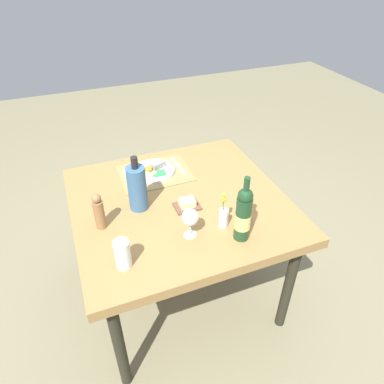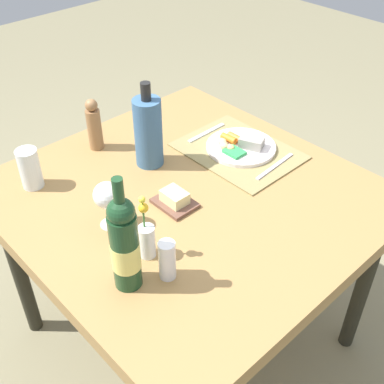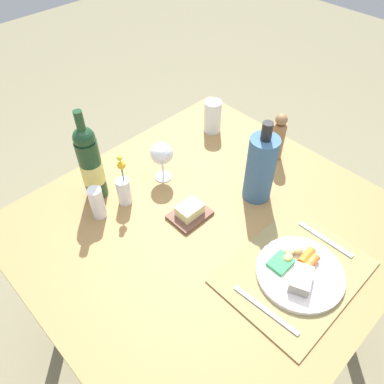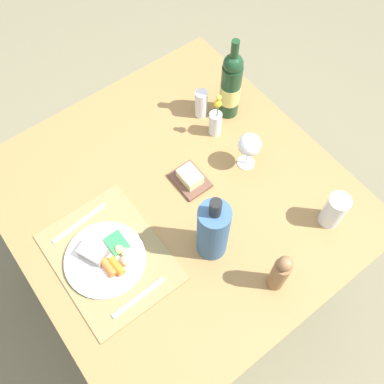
% 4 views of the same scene
% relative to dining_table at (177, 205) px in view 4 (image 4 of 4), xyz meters
% --- Properties ---
extents(ground_plane, '(8.00, 8.00, 0.00)m').
position_rel_dining_table_xyz_m(ground_plane, '(0.00, 0.00, -0.68)').
color(ground_plane, '#7A7355').
extents(dining_table, '(1.12, 1.07, 0.75)m').
position_rel_dining_table_xyz_m(dining_table, '(0.00, 0.00, 0.00)').
color(dining_table, olive).
rests_on(dining_table, ground_plane).
extents(placemat, '(0.41, 0.32, 0.01)m').
position_rel_dining_table_xyz_m(placemat, '(0.05, -0.30, 0.07)').
color(placemat, olive).
rests_on(placemat, dining_table).
extents(dinner_plate, '(0.25, 0.25, 0.05)m').
position_rel_dining_table_xyz_m(dinner_plate, '(0.05, -0.31, 0.09)').
color(dinner_plate, white).
rests_on(dinner_plate, placemat).
extents(fork, '(0.03, 0.20, 0.00)m').
position_rel_dining_table_xyz_m(fork, '(-0.11, -0.31, 0.08)').
color(fork, silver).
rests_on(fork, placemat).
extents(knife, '(0.02, 0.18, 0.00)m').
position_rel_dining_table_xyz_m(knife, '(0.21, -0.29, 0.08)').
color(knife, silver).
rests_on(knife, placemat).
extents(wine_glass, '(0.08, 0.08, 0.15)m').
position_rel_dining_table_xyz_m(wine_glass, '(0.04, 0.27, 0.18)').
color(wine_glass, white).
rests_on(wine_glass, dining_table).
extents(salt_shaker, '(0.05, 0.05, 0.12)m').
position_rel_dining_table_xyz_m(salt_shaker, '(-0.23, 0.28, 0.13)').
color(salt_shaker, white).
rests_on(salt_shaker, dining_table).
extents(water_tumbler, '(0.07, 0.07, 0.14)m').
position_rel_dining_table_xyz_m(water_tumbler, '(0.37, 0.34, 0.13)').
color(water_tumbler, silver).
rests_on(water_tumbler, dining_table).
extents(cooler_bottle, '(0.10, 0.10, 0.30)m').
position_rel_dining_table_xyz_m(cooler_bottle, '(0.21, -0.02, 0.20)').
color(cooler_bottle, '#395F86').
rests_on(cooler_bottle, dining_table).
extents(butter_dish, '(0.13, 0.10, 0.05)m').
position_rel_dining_table_xyz_m(butter_dish, '(-0.02, 0.07, 0.09)').
color(butter_dish, brown).
rests_on(butter_dish, dining_table).
extents(wine_bottle, '(0.07, 0.07, 0.34)m').
position_rel_dining_table_xyz_m(wine_bottle, '(-0.18, 0.37, 0.21)').
color(wine_bottle, '#1A3E21').
rests_on(wine_bottle, dining_table).
extents(pepper_mill, '(0.05, 0.05, 0.19)m').
position_rel_dining_table_xyz_m(pepper_mill, '(0.42, 0.06, 0.16)').
color(pepper_mill, olive).
rests_on(pepper_mill, dining_table).
extents(flower_vase, '(0.05, 0.05, 0.20)m').
position_rel_dining_table_xyz_m(flower_vase, '(-0.13, 0.27, 0.13)').
color(flower_vase, silver).
rests_on(flower_vase, dining_table).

